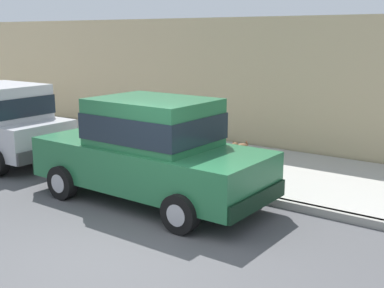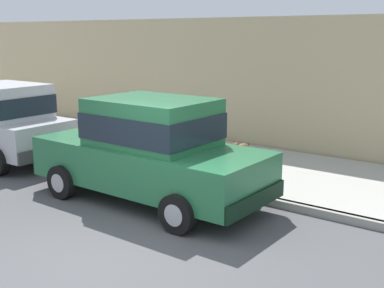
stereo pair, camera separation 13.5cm
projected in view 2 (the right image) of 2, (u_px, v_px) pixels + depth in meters
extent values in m
plane|color=#4C4C4F|center=(112.00, 255.00, 6.99)|extent=(80.00, 80.00, 0.00)
cube|color=gray|center=(233.00, 193.00, 9.47)|extent=(0.16, 64.00, 0.14)
cube|color=#A8A59E|center=(277.00, 172.00, 10.88)|extent=(3.60, 64.00, 0.14)
cube|color=#23663D|center=(149.00, 164.00, 9.13)|extent=(1.83, 4.51, 0.76)
cube|color=#23663D|center=(152.00, 122.00, 8.89)|extent=(1.60, 2.11, 0.84)
cube|color=#19232D|center=(153.00, 125.00, 8.91)|extent=(1.64, 2.15, 0.46)
cube|color=black|center=(72.00, 159.00, 10.48)|extent=(1.77, 0.21, 0.28)
cube|color=black|center=(253.00, 200.00, 7.89)|extent=(1.77, 0.21, 0.28)
cylinder|color=black|center=(62.00, 182.00, 9.33)|extent=(0.22, 0.64, 0.64)
cylinder|color=#9E9EA3|center=(62.00, 182.00, 9.33)|extent=(0.24, 0.35, 0.35)
cylinder|color=black|center=(129.00, 162.00, 10.73)|extent=(0.22, 0.64, 0.64)
cylinder|color=#9E9EA3|center=(129.00, 162.00, 10.73)|extent=(0.24, 0.35, 0.35)
cylinder|color=black|center=(178.00, 214.00, 7.69)|extent=(0.22, 0.64, 0.64)
cylinder|color=#9E9EA3|center=(178.00, 214.00, 7.69)|extent=(0.24, 0.35, 0.35)
cylinder|color=black|center=(239.00, 186.00, 9.09)|extent=(0.22, 0.64, 0.64)
cylinder|color=#9E9EA3|center=(239.00, 186.00, 9.09)|extent=(0.24, 0.35, 0.35)
cube|color=#EAEACC|center=(48.00, 147.00, 9.98)|extent=(0.28, 0.08, 0.14)
cube|color=#EAEACC|center=(90.00, 138.00, 10.85)|extent=(0.28, 0.08, 0.14)
cube|color=#BCBCC1|center=(0.00, 132.00, 12.08)|extent=(1.79, 3.73, 0.76)
cube|color=#BCBCC1|center=(4.00, 101.00, 11.77)|extent=(1.55, 1.93, 0.80)
cube|color=#19232D|center=(4.00, 104.00, 11.78)|extent=(1.58, 1.97, 0.44)
cube|color=#424243|center=(49.00, 152.00, 11.11)|extent=(1.69, 0.23, 0.28)
cylinder|color=black|center=(5.00, 136.00, 13.50)|extent=(0.23, 0.64, 0.64)
cylinder|color=#9E9EA3|center=(5.00, 136.00, 13.50)|extent=(0.25, 0.36, 0.35)
cylinder|color=black|center=(60.00, 147.00, 12.19)|extent=(0.23, 0.64, 0.64)
cylinder|color=#9E9EA3|center=(60.00, 147.00, 12.19)|extent=(0.25, 0.36, 0.35)
ellipsoid|color=brown|center=(242.00, 148.00, 11.67)|extent=(0.44, 0.20, 0.20)
cylinder|color=brown|center=(241.00, 157.00, 11.57)|extent=(0.05, 0.05, 0.18)
cylinder|color=brown|center=(237.00, 156.00, 11.64)|extent=(0.05, 0.05, 0.18)
cylinder|color=brown|center=(247.00, 155.00, 11.78)|extent=(0.05, 0.05, 0.18)
cylinder|color=brown|center=(243.00, 154.00, 11.85)|extent=(0.05, 0.05, 0.18)
sphere|color=brown|center=(236.00, 146.00, 11.42)|extent=(0.17, 0.17, 0.17)
ellipsoid|color=#432C1C|center=(234.00, 148.00, 11.35)|extent=(0.11, 0.07, 0.06)
cone|color=brown|center=(238.00, 143.00, 11.38)|extent=(0.06, 0.06, 0.07)
cone|color=brown|center=(234.00, 142.00, 11.44)|extent=(0.06, 0.06, 0.07)
cylinder|color=brown|center=(248.00, 143.00, 11.86)|extent=(0.12, 0.04, 0.13)
cylinder|color=red|center=(114.00, 156.00, 11.94)|extent=(0.24, 0.24, 0.06)
cylinder|color=red|center=(113.00, 143.00, 11.88)|extent=(0.17, 0.17, 0.55)
sphere|color=red|center=(113.00, 130.00, 11.81)|extent=(0.15, 0.15, 0.15)
cylinder|color=red|center=(110.00, 143.00, 11.78)|extent=(0.10, 0.07, 0.07)
cylinder|color=red|center=(117.00, 141.00, 11.97)|extent=(0.10, 0.07, 0.07)
cube|color=tan|center=(166.00, 78.00, 15.01)|extent=(0.50, 20.00, 3.47)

